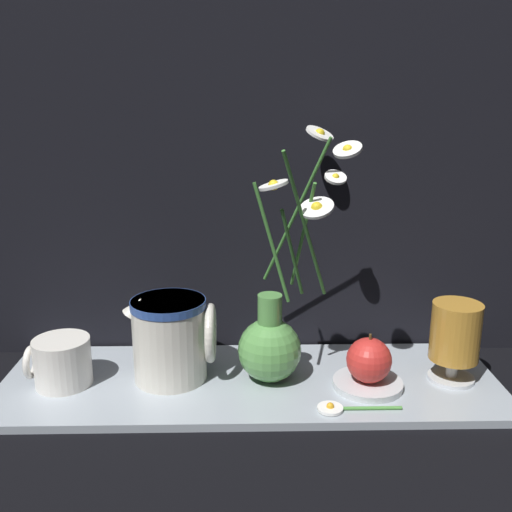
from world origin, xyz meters
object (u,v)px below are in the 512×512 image
vase_with_flowers (272,338)px  orange_fruit (369,360)px  tea_glass (455,335)px  ceramic_pitcher (172,336)px  yellow_mug (61,362)px

vase_with_flowers → orange_fruit: (0.14, -0.02, -0.03)m
tea_glass → orange_fruit: (-0.13, -0.02, -0.03)m
vase_with_flowers → tea_glass: 0.28m
vase_with_flowers → ceramic_pitcher: (-0.15, 0.01, 0.00)m
yellow_mug → orange_fruit: 0.46m
yellow_mug → orange_fruit: (0.46, -0.02, 0.01)m
vase_with_flowers → orange_fruit: size_ratio=5.02×
yellow_mug → tea_glass: tea_glass is taller
orange_fruit → tea_glass: bearing=8.5°
vase_with_flowers → yellow_mug: bearing=-179.3°
tea_glass → orange_fruit: 0.14m
yellow_mug → ceramic_pitcher: (0.16, 0.02, 0.03)m
vase_with_flowers → yellow_mug: vase_with_flowers is taller
yellow_mug → tea_glass: size_ratio=0.76×
vase_with_flowers → ceramic_pitcher: 0.15m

